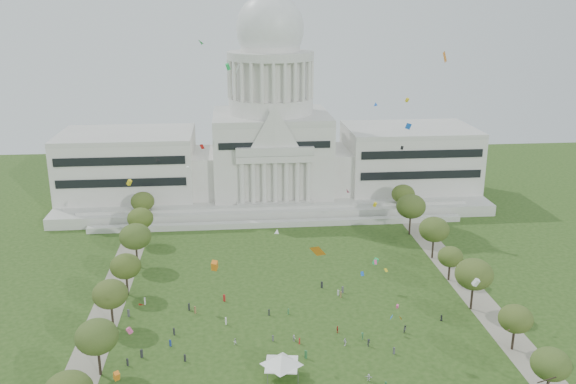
% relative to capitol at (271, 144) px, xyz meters
% --- Properties ---
extents(ground, '(400.00, 400.00, 0.00)m').
position_rel_capitol_xyz_m(ground, '(0.00, -113.59, -22.30)').
color(ground, '#264416').
rests_on(ground, ground).
extents(capitol, '(160.00, 64.50, 91.30)m').
position_rel_capitol_xyz_m(capitol, '(0.00, 0.00, 0.00)').
color(capitol, beige).
rests_on(capitol, ground).
extents(path_left, '(8.00, 160.00, 0.04)m').
position_rel_capitol_xyz_m(path_left, '(-48.00, -83.59, -22.28)').
color(path_left, gray).
rests_on(path_left, ground).
extents(path_right, '(8.00, 160.00, 0.04)m').
position_rel_capitol_xyz_m(path_right, '(48.00, -83.59, -22.28)').
color(path_right, gray).
rests_on(path_right, ground).
extents(row_tree_r_0, '(7.67, 7.67, 10.91)m').
position_rel_capitol_xyz_m(row_tree_r_0, '(44.94, -133.18, -14.55)').
color(row_tree_r_0, black).
rests_on(row_tree_r_0, ground).
extents(row_tree_l_1, '(8.86, 8.86, 12.59)m').
position_rel_capitol_xyz_m(row_tree_l_1, '(-44.07, -116.55, -13.34)').
color(row_tree_l_1, black).
rests_on(row_tree_l_1, ground).
extents(row_tree_r_1, '(7.58, 7.58, 10.78)m').
position_rel_capitol_xyz_m(row_tree_r_1, '(46.22, -115.34, -14.64)').
color(row_tree_r_1, black).
rests_on(row_tree_r_1, ground).
extents(row_tree_l_2, '(8.42, 8.42, 11.97)m').
position_rel_capitol_xyz_m(row_tree_l_2, '(-45.04, -96.29, -13.79)').
color(row_tree_l_2, black).
rests_on(row_tree_l_2, ground).
extents(row_tree_r_2, '(9.55, 9.55, 13.58)m').
position_rel_capitol_xyz_m(row_tree_r_2, '(44.17, -96.15, -12.64)').
color(row_tree_r_2, black).
rests_on(row_tree_r_2, ground).
extents(row_tree_l_3, '(8.12, 8.12, 11.55)m').
position_rel_capitol_xyz_m(row_tree_l_3, '(-44.09, -79.67, -14.09)').
color(row_tree_l_3, black).
rests_on(row_tree_l_3, ground).
extents(row_tree_r_3, '(7.01, 7.01, 9.98)m').
position_rel_capitol_xyz_m(row_tree_r_3, '(44.40, -79.10, -15.21)').
color(row_tree_r_3, black).
rests_on(row_tree_r_3, ground).
extents(row_tree_l_4, '(9.29, 9.29, 13.21)m').
position_rel_capitol_xyz_m(row_tree_l_4, '(-44.08, -61.17, -12.90)').
color(row_tree_l_4, black).
rests_on(row_tree_l_4, ground).
extents(row_tree_r_4, '(9.19, 9.19, 13.06)m').
position_rel_capitol_xyz_m(row_tree_r_4, '(44.76, -63.55, -13.01)').
color(row_tree_r_4, black).
rests_on(row_tree_r_4, ground).
extents(row_tree_l_5, '(8.33, 8.33, 11.85)m').
position_rel_capitol_xyz_m(row_tree_l_5, '(-45.22, -42.58, -13.88)').
color(row_tree_l_5, black).
rests_on(row_tree_l_5, ground).
extents(row_tree_r_5, '(9.82, 9.82, 13.96)m').
position_rel_capitol_xyz_m(row_tree_r_5, '(43.49, -43.40, -12.37)').
color(row_tree_r_5, black).
rests_on(row_tree_r_5, ground).
extents(row_tree_l_6, '(8.19, 8.19, 11.64)m').
position_rel_capitol_xyz_m(row_tree_l_6, '(-46.87, -24.45, -14.02)').
color(row_tree_l_6, black).
rests_on(row_tree_l_6, ground).
extents(row_tree_r_6, '(8.42, 8.42, 11.97)m').
position_rel_capitol_xyz_m(row_tree_r_6, '(45.96, -25.46, -13.79)').
color(row_tree_r_6, black).
rests_on(row_tree_r_6, ground).
extents(event_tent, '(10.56, 10.56, 5.21)m').
position_rel_capitol_xyz_m(event_tent, '(-6.31, -120.84, -18.26)').
color(event_tent, '#4C4C4C').
rests_on(event_tent, ground).
extents(person_0, '(0.80, 0.93, 1.60)m').
position_rel_capitol_xyz_m(person_0, '(34.68, -101.32, -21.49)').
color(person_0, '#26262B').
rests_on(person_0, ground).
extents(person_2, '(1.08, 1.11, 1.97)m').
position_rel_capitol_xyz_m(person_2, '(24.25, -106.04, -21.31)').
color(person_2, '#4C4C51').
rests_on(person_2, ground).
extents(person_3, '(0.71, 1.25, 1.87)m').
position_rel_capitol_xyz_m(person_3, '(13.52, -108.06, -21.36)').
color(person_3, '#33723F').
rests_on(person_3, ground).
extents(person_4, '(1.00, 1.28, 1.93)m').
position_rel_capitol_xyz_m(person_4, '(9.04, -110.26, -21.33)').
color(person_4, silver).
rests_on(person_4, ground).
extents(person_5, '(1.09, 1.57, 1.58)m').
position_rel_capitol_xyz_m(person_5, '(-2.32, -107.19, -21.51)').
color(person_5, silver).
rests_on(person_5, ground).
extents(person_7, '(0.73, 0.67, 1.64)m').
position_rel_capitol_xyz_m(person_7, '(-6.87, -121.26, -21.48)').
color(person_7, '#33723F').
rests_on(person_7, ground).
extents(person_8, '(0.82, 0.58, 1.55)m').
position_rel_capitol_xyz_m(person_8, '(-15.86, -107.47, -21.52)').
color(person_8, silver).
rests_on(person_8, ground).
extents(person_9, '(1.23, 1.29, 1.82)m').
position_rel_capitol_xyz_m(person_9, '(14.34, -111.09, -21.38)').
color(person_9, '#26262B').
rests_on(person_9, ground).
extents(person_10, '(0.59, 1.03, 1.71)m').
position_rel_capitol_xyz_m(person_10, '(8.30, -104.51, -21.44)').
color(person_10, '#B21E1E').
rests_on(person_10, ground).
extents(person_11, '(1.66, 1.08, 1.66)m').
position_rel_capitol_xyz_m(person_11, '(11.42, -124.14, -21.46)').
color(person_11, silver).
rests_on(person_11, ground).
extents(distant_crowd, '(61.75, 35.40, 1.95)m').
position_rel_capitol_xyz_m(distant_crowd, '(-15.22, -97.89, -21.41)').
color(distant_crowd, '#26262B').
rests_on(distant_crowd, ground).
extents(kite_swarm, '(80.68, 104.68, 64.00)m').
position_rel_capitol_xyz_m(kite_swarm, '(1.39, -106.72, 5.89)').
color(kite_swarm, black).
rests_on(kite_swarm, ground).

